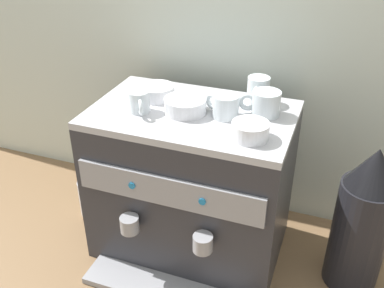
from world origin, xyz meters
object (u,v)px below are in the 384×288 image
(ceramic_cup_2, at_px, (139,102))
(ceramic_bowl_1, at_px, (185,106))
(coffee_grinder, at_px, (362,221))
(ceramic_cup_0, at_px, (265,103))
(ceramic_cup_3, at_px, (225,106))
(ceramic_bowl_2, at_px, (250,131))
(ceramic_cup_1, at_px, (258,91))
(espresso_machine, at_px, (192,183))
(milk_pitcher, at_px, (91,197))
(ceramic_bowl_0, at_px, (157,92))

(ceramic_cup_2, xyz_separation_m, ceramic_bowl_1, (0.12, 0.04, -0.01))
(ceramic_bowl_1, xyz_separation_m, coffee_grinder, (0.53, 0.02, -0.29))
(ceramic_cup_0, relative_size, ceramic_cup_3, 1.12)
(ceramic_cup_0, distance_m, coffee_grinder, 0.44)
(ceramic_cup_3, xyz_separation_m, ceramic_bowl_2, (0.10, -0.10, -0.01))
(ceramic_cup_1, bearing_deg, espresso_machine, -143.14)
(ceramic_bowl_2, xyz_separation_m, coffee_grinder, (0.32, 0.11, -0.29))
(ceramic_bowl_2, bearing_deg, ceramic_bowl_1, 158.31)
(espresso_machine, distance_m, milk_pitcher, 0.44)
(ceramic_bowl_2, bearing_deg, coffee_grinder, 18.36)
(ceramic_bowl_2, xyz_separation_m, milk_pitcher, (-0.60, 0.11, -0.45))
(ceramic_bowl_1, bearing_deg, milk_pitcher, 175.74)
(ceramic_bowl_0, xyz_separation_m, coffee_grinder, (0.65, -0.04, -0.29))
(ceramic_cup_2, distance_m, ceramic_cup_3, 0.24)
(espresso_machine, distance_m, ceramic_cup_2, 0.32)
(ceramic_cup_2, relative_size, ceramic_bowl_0, 0.80)
(espresso_machine, bearing_deg, coffee_grinder, 1.62)
(ceramic_cup_3, bearing_deg, ceramic_bowl_2, -44.59)
(ceramic_cup_1, relative_size, milk_pitcher, 0.78)
(milk_pitcher, bearing_deg, ceramic_bowl_0, 7.31)
(ceramic_bowl_0, distance_m, coffee_grinder, 0.71)
(espresso_machine, xyz_separation_m, ceramic_bowl_0, (-0.13, 0.06, 0.27))
(ceramic_cup_1, height_order, milk_pitcher, ceramic_cup_1)
(ceramic_bowl_2, bearing_deg, ceramic_cup_2, 173.11)
(ceramic_cup_1, bearing_deg, ceramic_bowl_2, -81.76)
(ceramic_cup_1, bearing_deg, ceramic_cup_2, -150.09)
(milk_pitcher, bearing_deg, ceramic_bowl_1, -4.26)
(ceramic_bowl_1, bearing_deg, coffee_grinder, 2.48)
(ceramic_cup_1, xyz_separation_m, ceramic_bowl_0, (-0.30, -0.07, -0.02))
(ceramic_cup_2, height_order, ceramic_bowl_1, ceramic_cup_2)
(ceramic_cup_1, relative_size, ceramic_bowl_0, 1.00)
(ceramic_cup_3, height_order, coffee_grinder, ceramic_cup_3)
(espresso_machine, height_order, ceramic_bowl_0, ceramic_bowl_0)
(ceramic_cup_2, distance_m, ceramic_bowl_0, 0.11)
(ceramic_cup_3, bearing_deg, ceramic_cup_2, -166.66)
(espresso_machine, xyz_separation_m, ceramic_cup_0, (0.20, 0.06, 0.29))
(ceramic_bowl_1, bearing_deg, espresso_machine, 27.86)
(ceramic_bowl_1, height_order, milk_pitcher, ceramic_bowl_1)
(ceramic_cup_2, bearing_deg, ceramic_cup_0, 17.48)
(espresso_machine, xyz_separation_m, ceramic_bowl_1, (-0.02, -0.01, 0.27))
(ceramic_bowl_2, distance_m, coffee_grinder, 0.45)
(ceramic_cup_2, xyz_separation_m, ceramic_cup_3, (0.24, 0.06, 0.00))
(ceramic_cup_2, bearing_deg, ceramic_bowl_2, -6.89)
(ceramic_cup_3, bearing_deg, coffee_grinder, 1.41)
(espresso_machine, xyz_separation_m, ceramic_bowl_2, (0.20, -0.09, 0.27))
(espresso_machine, relative_size, ceramic_cup_2, 6.82)
(ceramic_cup_1, height_order, ceramic_bowl_0, ceramic_cup_1)
(ceramic_cup_2, height_order, milk_pitcher, ceramic_cup_2)
(ceramic_cup_2, distance_m, milk_pitcher, 0.54)
(ceramic_cup_0, xyz_separation_m, ceramic_cup_1, (-0.04, 0.07, 0.01))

